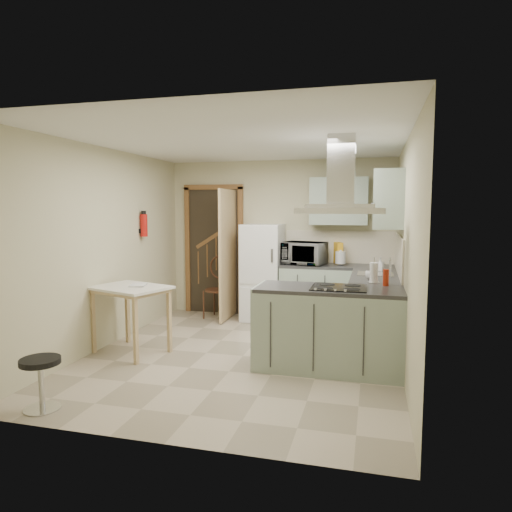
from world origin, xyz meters
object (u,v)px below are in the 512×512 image
(extractor_hood, at_px, (341,211))
(stool, at_px, (41,384))
(drop_leaf_table, at_px, (131,320))
(peninsula, at_px, (329,328))
(fridge, at_px, (263,272))
(bentwood_chair, at_px, (217,290))
(microwave, at_px, (304,253))

(extractor_hood, height_order, stool, extractor_hood)
(drop_leaf_table, distance_m, stool, 1.62)
(peninsula, distance_m, stool, 2.85)
(fridge, xyz_separation_m, bentwood_chair, (-0.72, -0.08, -0.30))
(microwave, bearing_deg, peninsula, -59.12)
(peninsula, distance_m, bentwood_chair, 2.72)
(peninsula, distance_m, drop_leaf_table, 2.37)
(fridge, xyz_separation_m, extractor_hood, (1.32, -1.98, 0.97))
(fridge, height_order, peninsula, fridge)
(peninsula, height_order, microwave, microwave)
(extractor_hood, height_order, microwave, extractor_hood)
(peninsula, xyz_separation_m, microwave, (-0.57, 1.94, 0.62))
(peninsula, distance_m, microwave, 2.12)
(bentwood_chair, height_order, stool, bentwood_chair)
(bentwood_chair, bearing_deg, microwave, 13.55)
(drop_leaf_table, distance_m, microwave, 2.75)
(fridge, distance_m, bentwood_chair, 0.79)
(extractor_hood, xyz_separation_m, stool, (-2.42, -1.64, -1.49))
(extractor_hood, xyz_separation_m, bentwood_chair, (-2.05, 1.90, -1.27))
(extractor_hood, bearing_deg, stool, -145.91)
(microwave, bearing_deg, fridge, -168.62)
(microwave, bearing_deg, stool, -101.50)
(peninsula, xyz_separation_m, extractor_hood, (0.10, 0.00, 1.27))
(peninsula, bearing_deg, bentwood_chair, 135.68)
(fridge, bearing_deg, drop_leaf_table, -119.77)
(bentwood_chair, relative_size, stool, 1.95)
(fridge, height_order, microwave, fridge)
(fridge, xyz_separation_m, peninsula, (1.22, -1.98, -0.30))
(drop_leaf_table, xyz_separation_m, bentwood_chair, (0.42, 1.93, 0.04))
(fridge, bearing_deg, bentwood_chair, -173.80)
(drop_leaf_table, bearing_deg, microwave, 66.45)
(peninsula, bearing_deg, stool, -144.78)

